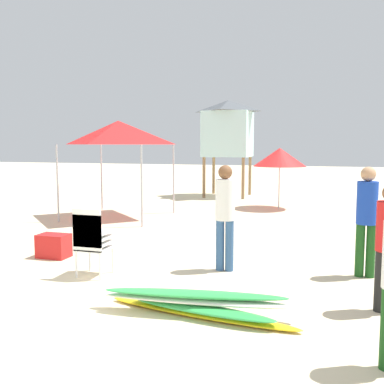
{
  "coord_description": "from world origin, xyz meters",
  "views": [
    {
      "loc": [
        3.27,
        -4.48,
        2.1
      ],
      "look_at": [
        1.07,
        2.74,
        1.3
      ],
      "focal_mm": 41.96,
      "sensor_mm": 36.0,
      "label": 1
    }
  ],
  "objects_px": {
    "lifeguard_near_right": "(225,210)",
    "stacked_plastic_chairs": "(91,237)",
    "beach_umbrella_left": "(280,157)",
    "cooler_box": "(54,246)",
    "surfboard_pile": "(197,304)",
    "popup_canopy": "(118,133)",
    "lifeguard_near_center": "(367,214)",
    "lifeguard_tower": "(228,128)"
  },
  "relations": [
    {
      "from": "popup_canopy",
      "to": "cooler_box",
      "type": "distance_m",
      "value": 5.18
    },
    {
      "from": "lifeguard_near_center",
      "to": "lifeguard_tower",
      "type": "distance_m",
      "value": 11.39
    },
    {
      "from": "lifeguard_near_right",
      "to": "beach_umbrella_left",
      "type": "relative_size",
      "value": 0.89
    },
    {
      "from": "lifeguard_near_center",
      "to": "lifeguard_tower",
      "type": "relative_size",
      "value": 0.46
    },
    {
      "from": "lifeguard_near_center",
      "to": "popup_canopy",
      "type": "bearing_deg",
      "value": 146.36
    },
    {
      "from": "surfboard_pile",
      "to": "lifeguard_near_center",
      "type": "xyz_separation_m",
      "value": [
        2.09,
        2.37,
        0.86
      ]
    },
    {
      "from": "lifeguard_near_center",
      "to": "beach_umbrella_left",
      "type": "xyz_separation_m",
      "value": [
        -2.13,
        7.36,
        0.67
      ]
    },
    {
      "from": "cooler_box",
      "to": "lifeguard_tower",
      "type": "bearing_deg",
      "value": 84.9
    },
    {
      "from": "lifeguard_tower",
      "to": "beach_umbrella_left",
      "type": "distance_m",
      "value": 3.94
    },
    {
      "from": "cooler_box",
      "to": "lifeguard_near_center",
      "type": "bearing_deg",
      "value": 3.91
    },
    {
      "from": "surfboard_pile",
      "to": "beach_umbrella_left",
      "type": "bearing_deg",
      "value": 90.21
    },
    {
      "from": "surfboard_pile",
      "to": "cooler_box",
      "type": "relative_size",
      "value": 4.67
    },
    {
      "from": "beach_umbrella_left",
      "to": "lifeguard_near_center",
      "type": "bearing_deg",
      "value": -73.89
    },
    {
      "from": "lifeguard_tower",
      "to": "beach_umbrella_left",
      "type": "bearing_deg",
      "value": -51.21
    },
    {
      "from": "lifeguard_near_center",
      "to": "beach_umbrella_left",
      "type": "relative_size",
      "value": 0.88
    },
    {
      "from": "beach_umbrella_left",
      "to": "cooler_box",
      "type": "bearing_deg",
      "value": -113.3
    },
    {
      "from": "lifeguard_near_right",
      "to": "stacked_plastic_chairs",
      "type": "bearing_deg",
      "value": -153.19
    },
    {
      "from": "surfboard_pile",
      "to": "cooler_box",
      "type": "distance_m",
      "value": 3.91
    },
    {
      "from": "lifeguard_near_right",
      "to": "beach_umbrella_left",
      "type": "height_order",
      "value": "beach_umbrella_left"
    },
    {
      "from": "stacked_plastic_chairs",
      "to": "popup_canopy",
      "type": "xyz_separation_m",
      "value": [
        -2.2,
        5.5,
        1.78
      ]
    },
    {
      "from": "stacked_plastic_chairs",
      "to": "surfboard_pile",
      "type": "height_order",
      "value": "stacked_plastic_chairs"
    },
    {
      "from": "lifeguard_near_center",
      "to": "beach_umbrella_left",
      "type": "bearing_deg",
      "value": 106.11
    },
    {
      "from": "cooler_box",
      "to": "popup_canopy",
      "type": "bearing_deg",
      "value": 101.0
    },
    {
      "from": "lifeguard_near_right",
      "to": "popup_canopy",
      "type": "xyz_separation_m",
      "value": [
        -4.14,
        4.52,
        1.41
      ]
    },
    {
      "from": "lifeguard_near_right",
      "to": "beach_umbrella_left",
      "type": "distance_m",
      "value": 7.68
    },
    {
      "from": "lifeguard_near_right",
      "to": "beach_umbrella_left",
      "type": "xyz_separation_m",
      "value": [
        0.09,
        7.66,
        0.67
      ]
    },
    {
      "from": "cooler_box",
      "to": "stacked_plastic_chairs",
      "type": "bearing_deg",
      "value": -34.51
    },
    {
      "from": "cooler_box",
      "to": "lifeguard_near_right",
      "type": "bearing_deg",
      "value": 1.43
    },
    {
      "from": "popup_canopy",
      "to": "beach_umbrella_left",
      "type": "xyz_separation_m",
      "value": [
        4.23,
        3.13,
        -0.74
      ]
    },
    {
      "from": "surfboard_pile",
      "to": "beach_umbrella_left",
      "type": "relative_size",
      "value": 1.33
    },
    {
      "from": "beach_umbrella_left",
      "to": "surfboard_pile",
      "type": "bearing_deg",
      "value": -89.79
    },
    {
      "from": "surfboard_pile",
      "to": "lifeguard_near_right",
      "type": "bearing_deg",
      "value": 93.39
    },
    {
      "from": "lifeguard_near_center",
      "to": "popup_canopy",
      "type": "height_order",
      "value": "popup_canopy"
    },
    {
      "from": "stacked_plastic_chairs",
      "to": "surfboard_pile",
      "type": "bearing_deg",
      "value": -28.01
    },
    {
      "from": "stacked_plastic_chairs",
      "to": "lifeguard_near_right",
      "type": "distance_m",
      "value": 2.2
    },
    {
      "from": "lifeguard_near_right",
      "to": "popup_canopy",
      "type": "height_order",
      "value": "popup_canopy"
    },
    {
      "from": "stacked_plastic_chairs",
      "to": "beach_umbrella_left",
      "type": "xyz_separation_m",
      "value": [
        2.03,
        8.63,
        1.03
      ]
    },
    {
      "from": "lifeguard_near_center",
      "to": "cooler_box",
      "type": "bearing_deg",
      "value": -176.09
    },
    {
      "from": "stacked_plastic_chairs",
      "to": "surfboard_pile",
      "type": "xyz_separation_m",
      "value": [
        2.06,
        -1.1,
        -0.5
      ]
    },
    {
      "from": "stacked_plastic_chairs",
      "to": "lifeguard_near_right",
      "type": "xyz_separation_m",
      "value": [
        1.94,
        0.98,
        0.37
      ]
    },
    {
      "from": "stacked_plastic_chairs",
      "to": "lifeguard_near_right",
      "type": "relative_size",
      "value": 0.63
    },
    {
      "from": "popup_canopy",
      "to": "lifeguard_tower",
      "type": "relative_size",
      "value": 0.72
    }
  ]
}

